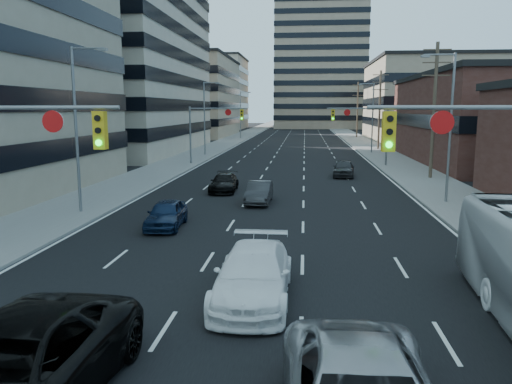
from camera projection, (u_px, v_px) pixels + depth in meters
name	position (u px, v px, depth m)	size (l,w,h in m)	color
road_surface	(298.00, 130.00, 134.67)	(18.00, 300.00, 0.02)	black
sidewalk_left	(256.00, 130.00, 135.75)	(5.00, 300.00, 0.15)	slate
sidewalk_right	(341.00, 130.00, 133.56)	(5.00, 300.00, 0.15)	slate
office_left_mid	(88.00, 46.00, 66.22)	(26.00, 34.00, 28.00)	#ADA089
office_left_far	(184.00, 98.00, 106.19)	(20.00, 30.00, 16.00)	gray
office_right_far	(434.00, 102.00, 89.90)	(22.00, 28.00, 14.00)	gray
apartment_tower	(320.00, 30.00, 148.94)	(26.00, 26.00, 58.00)	gray
bg_block_left	(203.00, 94.00, 145.50)	(24.00, 24.00, 20.00)	#ADA089
bg_block_right	(421.00, 108.00, 130.63)	(22.00, 22.00, 12.00)	gray
signal_far_left	(212.00, 123.00, 51.25)	(6.09, 0.33, 6.00)	slate
signal_far_right	(364.00, 124.00, 49.78)	(6.09, 0.33, 6.00)	slate
utility_pole_block	(434.00, 109.00, 40.28)	(2.20, 0.28, 11.00)	#4C3D2D
utility_pole_midblock	(380.00, 109.00, 69.73)	(2.20, 0.28, 11.00)	#4C3D2D
utility_pole_distant	(357.00, 109.00, 99.18)	(2.20, 0.28, 11.00)	#4C3D2D
streetlight_left_near	(78.00, 122.00, 26.84)	(2.03, 0.22, 9.00)	slate
streetlight_left_mid	(206.00, 115.00, 61.20)	(2.03, 0.22, 9.00)	slate
streetlight_left_far	(241.00, 112.00, 95.55)	(2.03, 0.22, 9.00)	slate
streetlight_right_near	(448.00, 121.00, 29.77)	(2.03, 0.22, 9.00)	slate
streetlight_right_far	(371.00, 114.00, 64.13)	(2.03, 0.22, 9.00)	slate
black_pickup	(11.00, 372.00, 9.28)	(3.06, 6.63, 1.84)	black
white_van	(253.00, 274.00, 15.14)	(2.23, 5.49, 1.59)	white
sedan_blue	(166.00, 214.00, 24.37)	(1.60, 3.98, 1.36)	#0E1D39
sedan_grey_center	(259.00, 193.00, 30.72)	(1.41, 4.04, 1.33)	#2B2B2D
sedan_black_far	(224.00, 183.00, 35.01)	(1.77, 4.36, 1.27)	black
sedan_grey_right	(344.00, 168.00, 42.76)	(1.73, 4.29, 1.46)	#2C2D2F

